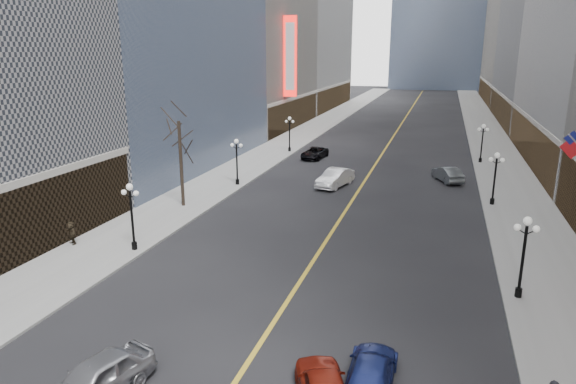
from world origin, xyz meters
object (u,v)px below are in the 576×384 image
Objects in this scene: car_nb_near at (97,378)px; car_nb_far at (315,153)px; car_sb_near at (371,372)px; car_sb_far at (447,174)px; streetlamp_west_1 at (131,210)px; car_nb_mid at (335,178)px; streetlamp_east_2 at (495,173)px; streetlamp_west_3 at (290,130)px; streetlamp_west_2 at (237,157)px; streetlamp_east_1 at (524,249)px; streetlamp_east_3 at (482,139)px.

car_nb_far is (-2.97, 46.49, -0.11)m from car_nb_near.
car_nb_far is 44.73m from car_sb_near.
car_nb_far is at bearing -73.77° from car_sb_near.
car_nb_near is 1.02× the size of car_sb_far.
car_nb_near is (7.07, -13.41, -2.09)m from streetlamp_west_1.
car_sb_far is at bearing -18.75° from car_nb_far.
car_nb_far is (-5.21, 12.57, -0.17)m from car_nb_mid.
streetlamp_east_2 is 1.00× the size of streetlamp_west_3.
streetlamp_west_1 reaches higher than car_sb_near.
streetlamp_west_1 reaches higher than car_nb_mid.
streetlamp_west_3 is at bearing 90.00° from streetlamp_west_2.
streetlamp_west_3 is 22.43m from car_sb_far.
streetlamp_west_1 is (-23.60, -18.00, 0.00)m from streetlamp_east_2.
streetlamp_east_1 is 11.94m from car_sb_near.
car_sb_near is (12.96, -42.81, -0.02)m from car_nb_far.
streetlamp_east_2 is at bearing 37.33° from streetlamp_west_1.
car_nb_far is (4.10, -2.92, -2.21)m from streetlamp_west_3.
streetlamp_east_1 is 36.00m from streetlamp_east_3.
streetlamp_west_3 is 0.90× the size of car_nb_far.
streetlamp_west_2 is at bearing -59.01° from car_sb_near.
streetlamp_west_1 and streetlamp_west_2 have the same top height.
streetlamp_east_2 is at bearing -31.67° from car_nb_far.
streetlamp_east_1 and streetlamp_west_2 have the same top height.
car_nb_far reaches higher than car_sb_near.
car_sb_far is (-3.74, 7.80, -2.14)m from streetlamp_east_2.
streetlamp_east_2 is at bearing 79.69° from car_nb_near.
streetlamp_east_1 is 0.98× the size of car_sb_near.
streetlamp_west_1 is 1.00× the size of streetlamp_west_2.
car_sb_near is 0.99× the size of car_sb_far.
streetlamp_west_2 is at bearing -99.18° from car_nb_far.
streetlamp_west_2 is (0.00, 18.00, 0.00)m from streetlamp_west_1.
car_sb_far is (19.86, -10.20, -2.14)m from streetlamp_west_3.
streetlamp_west_2 is at bearing 142.67° from streetlamp_east_1.
car_nb_near is at bearing 19.59° from car_sb_near.
streetlamp_west_1 is 0.86× the size of car_nb_mid.
streetlamp_east_1 is 18.00m from streetlamp_east_2.
car_sb_near is at bearing -123.89° from streetlamp_east_1.
streetlamp_west_1 is at bearing -91.03° from car_nb_far.
streetlamp_west_3 is at bearing 115.59° from car_nb_near.
streetlamp_east_3 and streetlamp_west_2 have the same top height.
car_sb_far is (15.76, -7.28, 0.07)m from car_nb_far.
streetlamp_west_1 is (-23.60, 0.00, 0.00)m from streetlamp_east_1.
car_sb_far is (2.80, 35.53, 0.09)m from car_sb_near.
streetlamp_west_1 is (-23.60, -36.00, 0.00)m from streetlamp_east_3.
car_sb_near is (-6.54, -9.74, -2.23)m from streetlamp_east_1.
streetlamp_west_3 reaches higher than car_sb_far.
streetlamp_west_3 is at bearing 142.67° from streetlamp_east_2.
streetlamp_west_2 is at bearing 90.00° from streetlamp_west_1.
streetlamp_west_3 is 5.50m from car_nb_far.
streetlamp_east_2 reaches higher than car_sb_near.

